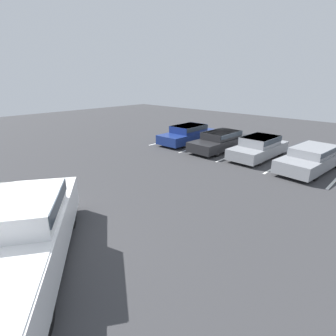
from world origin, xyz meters
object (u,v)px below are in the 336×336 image
parked_sedan_a (188,133)px  parked_sedan_c (259,147)px  pickup_truck (19,238)px  parked_sedan_d (312,157)px  parked_sedan_b (221,140)px

parked_sedan_a → parked_sedan_c: bearing=88.3°
pickup_truck → parked_sedan_d: size_ratio=1.27×
parked_sedan_b → parked_sedan_d: 5.52m
parked_sedan_c → parked_sedan_d: parked_sedan_c is taller
parked_sedan_a → parked_sedan_b: (2.82, -0.12, -0.02)m
pickup_truck → parked_sedan_c: pickup_truck is taller
parked_sedan_a → parked_sedan_d: size_ratio=0.97×
pickup_truck → parked_sedan_b: bearing=136.5°
parked_sedan_c → parked_sedan_d: size_ratio=0.90×
parked_sedan_a → parked_sedan_d: bearing=87.3°
parked_sedan_a → parked_sedan_c: 5.43m
pickup_truck → parked_sedan_b: pickup_truck is taller
parked_sedan_b → parked_sedan_c: (2.60, 0.04, 0.02)m
parked_sedan_a → parked_sedan_c: (5.43, -0.08, -0.00)m
parked_sedan_b → parked_sedan_a: bearing=-90.5°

